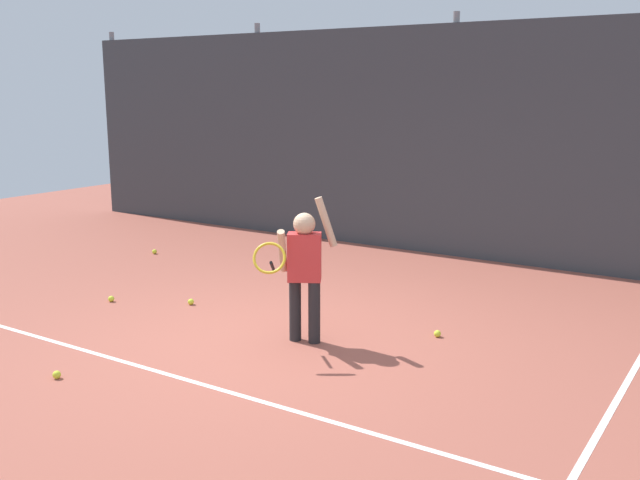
{
  "coord_description": "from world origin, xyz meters",
  "views": [
    {
      "loc": [
        3.87,
        -5.07,
        2.29
      ],
      "look_at": [
        0.16,
        0.69,
        0.85
      ],
      "focal_mm": 40.52,
      "sensor_mm": 36.0,
      "label": 1
    }
  ],
  "objects_px": {
    "tennis_ball_2": "(283,268)",
    "tennis_ball_4": "(191,302)",
    "tennis_ball_3": "(154,252)",
    "tennis_ball_1": "(57,375)",
    "tennis_ball_0": "(437,334)",
    "tennis_player": "(303,265)",
    "tennis_ball_5": "(111,299)"
  },
  "relations": [
    {
      "from": "tennis_ball_3",
      "to": "tennis_ball_2",
      "type": "bearing_deg",
      "value": 5.54
    },
    {
      "from": "tennis_player",
      "to": "tennis_ball_3",
      "type": "distance_m",
      "value": 4.28
    },
    {
      "from": "tennis_ball_2",
      "to": "tennis_ball_0",
      "type": "bearing_deg",
      "value": -25.1
    },
    {
      "from": "tennis_ball_1",
      "to": "tennis_ball_3",
      "type": "bearing_deg",
      "value": 125.54
    },
    {
      "from": "tennis_ball_1",
      "to": "tennis_player",
      "type": "bearing_deg",
      "value": 56.4
    },
    {
      "from": "tennis_ball_1",
      "to": "tennis_ball_3",
      "type": "relative_size",
      "value": 1.0
    },
    {
      "from": "tennis_ball_1",
      "to": "tennis_ball_2",
      "type": "xyz_separation_m",
      "value": [
        -0.51,
        3.84,
        0.0
      ]
    },
    {
      "from": "tennis_ball_1",
      "to": "tennis_ball_2",
      "type": "relative_size",
      "value": 1.0
    },
    {
      "from": "tennis_player",
      "to": "tennis_ball_1",
      "type": "distance_m",
      "value": 2.26
    },
    {
      "from": "tennis_ball_1",
      "to": "tennis_ball_3",
      "type": "height_order",
      "value": "same"
    },
    {
      "from": "tennis_ball_1",
      "to": "tennis_ball_3",
      "type": "distance_m",
      "value": 4.48
    },
    {
      "from": "tennis_ball_4",
      "to": "tennis_ball_5",
      "type": "distance_m",
      "value": 0.9
    },
    {
      "from": "tennis_ball_3",
      "to": "tennis_ball_4",
      "type": "relative_size",
      "value": 1.0
    },
    {
      "from": "tennis_player",
      "to": "tennis_ball_0",
      "type": "height_order",
      "value": "tennis_player"
    },
    {
      "from": "tennis_ball_2",
      "to": "tennis_ball_3",
      "type": "bearing_deg",
      "value": -174.46
    },
    {
      "from": "tennis_ball_0",
      "to": "tennis_ball_1",
      "type": "relative_size",
      "value": 1.0
    },
    {
      "from": "tennis_ball_3",
      "to": "tennis_player",
      "type": "bearing_deg",
      "value": -26.01
    },
    {
      "from": "tennis_ball_2",
      "to": "tennis_ball_3",
      "type": "xyz_separation_m",
      "value": [
        -2.09,
        -0.2,
        0.0
      ]
    },
    {
      "from": "tennis_ball_2",
      "to": "tennis_player",
      "type": "bearing_deg",
      "value": -50.29
    },
    {
      "from": "tennis_player",
      "to": "tennis_ball_2",
      "type": "height_order",
      "value": "tennis_player"
    },
    {
      "from": "tennis_ball_2",
      "to": "tennis_ball_5",
      "type": "xyz_separation_m",
      "value": [
        -0.78,
        -2.14,
        0.0
      ]
    },
    {
      "from": "tennis_ball_0",
      "to": "tennis_ball_4",
      "type": "relative_size",
      "value": 1.0
    },
    {
      "from": "tennis_ball_0",
      "to": "tennis_player",
      "type": "bearing_deg",
      "value": -141.24
    },
    {
      "from": "tennis_ball_1",
      "to": "tennis_ball_4",
      "type": "xyz_separation_m",
      "value": [
        -0.49,
        2.1,
        0.0
      ]
    },
    {
      "from": "tennis_player",
      "to": "tennis_ball_2",
      "type": "xyz_separation_m",
      "value": [
        -1.7,
        2.05,
        -0.69
      ]
    },
    {
      "from": "tennis_ball_0",
      "to": "tennis_ball_1",
      "type": "xyz_separation_m",
      "value": [
        -2.18,
        -2.58,
        0.0
      ]
    },
    {
      "from": "tennis_ball_0",
      "to": "tennis_ball_3",
      "type": "bearing_deg",
      "value": 167.51
    },
    {
      "from": "tennis_ball_0",
      "to": "tennis_ball_2",
      "type": "relative_size",
      "value": 1.0
    },
    {
      "from": "tennis_player",
      "to": "tennis_ball_0",
      "type": "relative_size",
      "value": 20.46
    },
    {
      "from": "tennis_ball_3",
      "to": "tennis_ball_4",
      "type": "bearing_deg",
      "value": -36.13
    },
    {
      "from": "tennis_ball_2",
      "to": "tennis_ball_4",
      "type": "distance_m",
      "value": 1.75
    },
    {
      "from": "tennis_ball_1",
      "to": "tennis_ball_2",
      "type": "bearing_deg",
      "value": 97.63
    }
  ]
}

